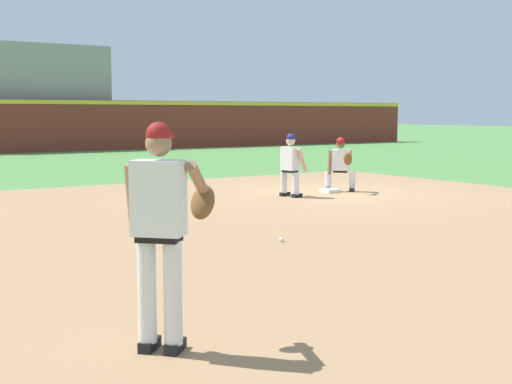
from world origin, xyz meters
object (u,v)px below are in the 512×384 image
at_px(pitcher, 163,223).
at_px(baserunner, 290,163).
at_px(first_baseman, 341,162).
at_px(baseball, 282,240).
at_px(first_base_bag, 330,191).

xyz_separation_m(pitcher, baserunner, (7.25, 8.07, -0.27)).
bearing_deg(first_baseman, baseball, -137.59).
bearing_deg(first_base_bag, baserunner, -172.16).
distance_m(first_base_bag, pitcher, 11.95).
distance_m(baseball, baserunner, 5.89).
height_order(first_base_bag, baseball, first_base_bag).
xyz_separation_m(first_base_bag, pitcher, (-8.59, -8.25, 1.01)).
bearing_deg(first_baseman, first_base_bag, -177.93).
distance_m(first_base_bag, baserunner, 1.54).
bearing_deg(baserunner, first_baseman, 6.65).
relative_size(baseball, baserunner, 0.05).
xyz_separation_m(first_base_bag, baseball, (-4.91, -4.80, -0.01)).
height_order(first_base_bag, baserunner, baserunner).
xyz_separation_m(baseball, first_baseman, (5.27, 4.81, 0.69)).
bearing_deg(first_base_bag, first_baseman, 2.07).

